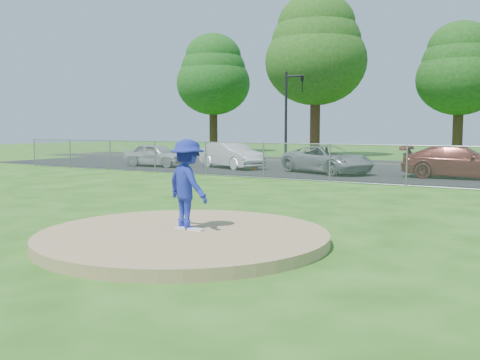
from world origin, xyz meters
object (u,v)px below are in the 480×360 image
Objects in this scene: tree_left at (316,49)px; tree_center at (460,68)px; pitcher at (188,184)px; parked_car_darkred at (460,162)px; parked_car_gray at (327,159)px; traffic_signal_left at (289,108)px; parked_car_white at (231,155)px; traffic_cone at (254,164)px; tree_far_left at (213,74)px; parked_car_silver at (156,155)px.

tree_left is 1.27× the size of tree_center.
pitcher is at bearing -70.48° from tree_left.
tree_center is 18.90m from parked_car_darkred.
traffic_signal_left is at bearing 63.05° from parked_car_gray.
tree_center is at bearing 15.34° from parked_car_gray.
pitcher reaches higher than parked_car_white.
traffic_cone is at bearing -110.00° from tree_center.
tree_far_left is at bearing 140.27° from traffic_signal_left.
tree_left is at bearing 38.58° from parked_car_darkred.
parked_car_white is at bearing 165.62° from traffic_cone.
traffic_signal_left is 8.48m from parked_car_gray.
parked_car_silver is (-13.49, 14.82, -0.40)m from pitcher.
pitcher is at bearing -127.67° from parked_car_white.
traffic_signal_left reaches higher than parked_car_darkred.
parked_car_silver is at bearing 91.16° from parked_car_darkred.
tree_far_left is 2.82× the size of parked_car_silver.
traffic_signal_left reaches higher than pitcher.
pitcher is 17.21m from traffic_cone.
pitcher is (8.65, -21.72, -2.31)m from traffic_signal_left.
tree_center is 20.38m from traffic_cone.
parked_car_darkred is (9.77, 0.54, 0.37)m from traffic_cone.
tree_center reaches higher than parked_car_silver.
traffic_cone is (3.35, -15.26, -7.91)m from tree_left.
parked_car_darkred is at bearing -61.50° from parked_car_gray.
tree_center reaches higher than parked_car_gray.
tree_center is at bearing 6.86° from parked_car_darkred.
tree_far_left is at bearing 59.42° from parked_car_white.
tree_far_left reaches higher than traffic_signal_left.
tree_far_left is 2.55× the size of parked_car_white.
parked_car_white reaches higher than parked_car_darkred.
parked_car_gray is (-2.66, -18.21, -5.81)m from tree_center.
traffic_cone is at bearing -82.04° from parked_car_white.
tree_left is 19.46× the size of traffic_cone.
tree_left is at bearing -50.65° from pitcher.
tree_center is at bearing 16.70° from tree_left.
tree_left is 33.38m from pitcher.
traffic_cone is at bearing -87.71° from parked_car_silver.
parked_car_silver is at bearing -123.68° from tree_center.
tree_left is 7.34× the size of pitcher.
parked_car_gray is at bearing -89.91° from parked_car_silver.
parked_car_silver is at bearing -27.86° from pitcher.
tree_far_left is 2.29× the size of parked_car_gray.
tree_left reaches higher than parked_car_gray.
traffic_signal_left is (-7.76, -12.00, -3.11)m from tree_center.
parked_car_darkred is at bearing -27.72° from traffic_signal_left.
parked_car_gray is (-3.55, 15.51, -0.39)m from pitcher.
traffic_cone is at bearing 114.34° from parked_car_gray.
parked_car_white is at bearing -114.88° from tree_center.
parked_car_gray is at bearing -98.31° from tree_center.
traffic_cone is at bearing 90.01° from parked_car_darkred.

